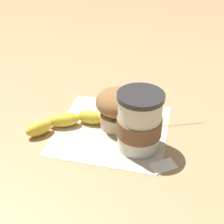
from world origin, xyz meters
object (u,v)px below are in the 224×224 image
object	(u,v)px
coffee_cup	(139,122)
banana	(65,121)
sugar_packet	(164,166)
muffin	(117,107)

from	to	relation	value
coffee_cup	banana	size ratio (longest dim) A/B	0.81
sugar_packet	coffee_cup	bearing A→B (deg)	-40.27
coffee_cup	sugar_packet	size ratio (longest dim) A/B	2.56
banana	sugar_packet	distance (m)	0.25
coffee_cup	banana	bearing A→B (deg)	-8.06
banana	sugar_packet	xyz separation A→B (m)	(-0.24, 0.08, -0.01)
coffee_cup	sugar_packet	xyz separation A→B (m)	(-0.06, 0.05, -0.06)
muffin	sugar_packet	size ratio (longest dim) A/B	1.94
coffee_cup	sugar_packet	bearing A→B (deg)	139.73
coffee_cup	muffin	world-z (taller)	coffee_cup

